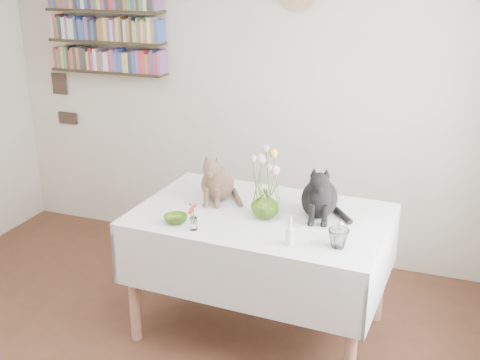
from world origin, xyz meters
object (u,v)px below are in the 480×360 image
at_px(dining_table, 261,243).
at_px(black_cat, 320,189).
at_px(flower_vase, 265,203).
at_px(bookshelf_unit, 105,15).
at_px(tabby_cat, 218,175).

distance_m(dining_table, black_cat, 0.51).
bearing_deg(flower_vase, black_cat, 23.84).
xyz_separation_m(dining_table, bookshelf_unit, (-1.66, 1.04, 1.23)).
height_order(tabby_cat, flower_vase, tabby_cat).
height_order(black_cat, bookshelf_unit, bookshelf_unit).
distance_m(tabby_cat, flower_vase, 0.42).
distance_m(black_cat, bookshelf_unit, 2.37).
xyz_separation_m(flower_vase, bookshelf_unit, (-1.70, 1.08, 0.94)).
bearing_deg(dining_table, flower_vase, -49.53).
xyz_separation_m(dining_table, black_cat, (0.33, 0.09, 0.37)).
bearing_deg(tabby_cat, flower_vase, -30.24).
bearing_deg(black_cat, flower_vase, -167.31).
xyz_separation_m(black_cat, bookshelf_unit, (-1.99, 0.95, 0.86)).
relative_size(dining_table, bookshelf_unit, 1.56).
relative_size(dining_table, black_cat, 4.45).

